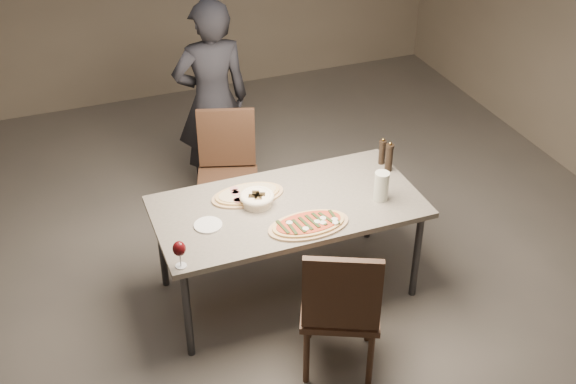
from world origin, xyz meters
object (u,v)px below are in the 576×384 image
object	(u,v)px
pepper_mill_left	(382,152)
chair_far	(227,166)
carafe	(381,186)
zucchini_pizza	(309,224)
diner	(212,102)
bread_basket	(257,198)
chair_near	(341,305)
dining_table	(288,211)
ham_pizza	(248,194)

from	to	relation	value
pepper_mill_left	chair_far	world-z (taller)	chair_far
carafe	chair_far	bearing A→B (deg)	125.22
zucchini_pizza	diner	world-z (taller)	diner
bread_basket	chair_near	bearing A→B (deg)	-77.22
bread_basket	chair_near	xyz separation A→B (m)	(0.21, -0.92, -0.24)
diner	dining_table	bearing A→B (deg)	95.17
chair_near	diner	xyz separation A→B (m)	(-0.12, 2.29, 0.30)
ham_pizza	chair_near	size ratio (longest dim) A/B	0.50
pepper_mill_left	diner	world-z (taller)	diner
pepper_mill_left	chair_far	bearing A→B (deg)	145.92
chair_near	chair_far	bearing A→B (deg)	120.42
dining_table	bread_basket	size ratio (longest dim) A/B	7.71
chair_near	pepper_mill_left	bearing A→B (deg)	78.32
chair_far	diner	xyz separation A→B (m)	(0.05, 0.53, 0.31)
dining_table	pepper_mill_left	distance (m)	0.88
ham_pizza	pepper_mill_left	size ratio (longest dim) A/B	2.43
carafe	diner	size ratio (longest dim) A/B	0.12
pepper_mill_left	chair_near	world-z (taller)	chair_near
ham_pizza	carafe	world-z (taller)	carafe
dining_table	diner	distance (m)	1.46
ham_pizza	bread_basket	bearing A→B (deg)	-69.30
pepper_mill_left	chair_near	bearing A→B (deg)	-126.62
carafe	chair_far	distance (m)	1.36
dining_table	ham_pizza	size ratio (longest dim) A/B	3.55
ham_pizza	zucchini_pizza	bearing A→B (deg)	-53.91
zucchini_pizza	bread_basket	world-z (taller)	bread_basket
ham_pizza	diner	bearing A→B (deg)	91.94
bread_basket	chair_near	size ratio (longest dim) A/B	0.23
pepper_mill_left	chair_near	xyz separation A→B (m)	(-0.82, -1.10, -0.28)
zucchini_pizza	ham_pizza	distance (m)	0.54
carafe	dining_table	bearing A→B (deg)	164.85
bread_basket	chair_far	size ratio (longest dim) A/B	0.24
zucchini_pizza	diner	xyz separation A→B (m)	(-0.15, 1.73, 0.10)
carafe	diner	distance (m)	1.76
carafe	chair_far	world-z (taller)	chair_far
pepper_mill_left	chair_far	size ratio (longest dim) A/B	0.21
dining_table	ham_pizza	world-z (taller)	ham_pizza
dining_table	carafe	xyz separation A→B (m)	(0.61, -0.17, 0.16)
zucchini_pizza	chair_near	xyz separation A→B (m)	(-0.02, -0.57, -0.20)
pepper_mill_left	chair_far	xyz separation A→B (m)	(-0.99, 0.67, -0.29)
zucchini_pizza	chair_far	distance (m)	1.23
dining_table	bread_basket	xyz separation A→B (m)	(-0.20, 0.07, 0.11)
zucchini_pizza	dining_table	bearing A→B (deg)	111.81
zucchini_pizza	ham_pizza	bearing A→B (deg)	133.27
ham_pizza	chair_far	xyz separation A→B (m)	(0.07, 0.73, -0.21)
pepper_mill_left	carafe	world-z (taller)	carafe
ham_pizza	pepper_mill_left	bearing A→B (deg)	10.58
bread_basket	chair_far	bearing A→B (deg)	87.37
bread_basket	diner	world-z (taller)	diner
chair_near	diner	bearing A→B (deg)	117.99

